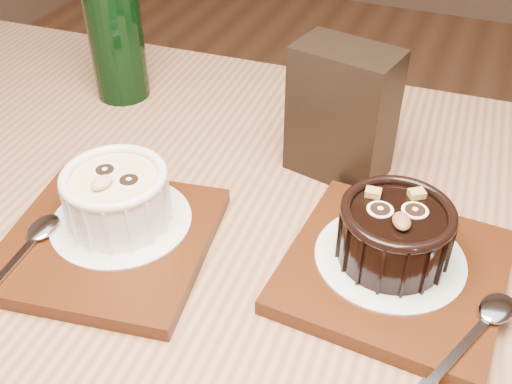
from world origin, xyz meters
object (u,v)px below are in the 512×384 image
ramekin_dark (395,231)px  green_bottle (114,22)px  ramekin_white (117,195)px  condiment_stand (342,113)px  table (211,332)px  tray_left (109,241)px  tray_right (394,271)px

ramekin_dark → green_bottle: bearing=134.3°
ramekin_white → ramekin_dark: (0.24, 0.05, 0.00)m
ramekin_white → condiment_stand: bearing=57.9°
green_bottle → table: bearing=-45.5°
table → ramekin_dark: size_ratio=12.92×
tray_left → ramekin_dark: ramekin_dark is taller
tray_right → green_bottle: bearing=154.3°
condiment_stand → green_bottle: (-0.30, 0.05, 0.03)m
tray_left → condiment_stand: bearing=51.5°
condiment_stand → table: bearing=-109.0°
ramekin_dark → condiment_stand: 0.16m
green_bottle → tray_left: bearing=-60.2°
tray_left → condiment_stand: 0.26m
tray_right → ramekin_dark: ramekin_dark is taller
table → tray_right: bearing=18.5°
ramekin_white → green_bottle: bearing=131.6°
condiment_stand → tray_right: bearing=-55.9°
table → ramekin_white: ramekin_white is taller
ramekin_white → tray_left: bearing=-84.4°
condiment_stand → tray_left: bearing=-128.5°
tray_right → tray_left: bearing=-165.8°
ramekin_dark → tray_left: bearing=175.5°
condiment_stand → green_bottle: green_bottle is taller
tray_right → ramekin_dark: (-0.01, 0.01, 0.04)m
ramekin_dark → ramekin_white: bearing=170.9°
tray_right → green_bottle: green_bottle is taller
condiment_stand → green_bottle: 0.31m
ramekin_dark → table: bearing=-179.0°
ramekin_dark → green_bottle: (-0.39, 0.18, 0.05)m
tray_right → green_bottle: (-0.39, 0.19, 0.09)m
tray_left → condiment_stand: size_ratio=1.29×
table → ramekin_dark: ramekin_dark is taller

